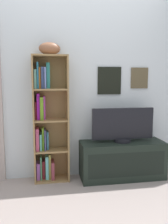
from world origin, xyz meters
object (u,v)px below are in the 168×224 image
object	(u,v)px
football	(50,49)
tv_stand	(122,160)
television	(123,125)
bookshelf	(47,122)

from	to	relation	value
football	tv_stand	distance (m)	1.71
television	football	bearing A→B (deg)	175.02
tv_stand	television	xyz separation A→B (m)	(0.00, 0.00, 0.47)
tv_stand	bookshelf	bearing A→B (deg)	173.52
bookshelf	tv_stand	size ratio (longest dim) A/B	1.45
bookshelf	television	distance (m)	0.98
bookshelf	football	bearing A→B (deg)	-31.69
bookshelf	football	world-z (taller)	football
football	tv_stand	xyz separation A→B (m)	(0.93, -0.08, -1.43)
tv_stand	television	distance (m)	0.47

